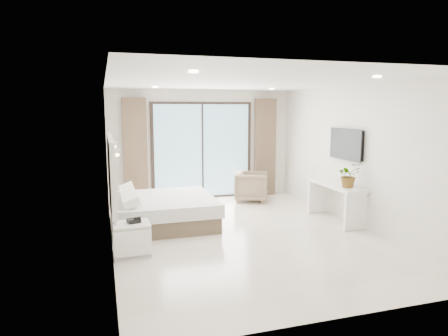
% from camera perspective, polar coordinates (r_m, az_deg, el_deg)
% --- Properties ---
extents(ground, '(6.20, 6.20, 0.00)m').
position_cam_1_polar(ground, '(7.35, 2.79, -9.32)').
color(ground, beige).
rests_on(ground, ground).
extents(room_shell, '(4.62, 6.22, 2.72)m').
position_cam_1_polar(room_shell, '(7.78, -0.64, 3.58)').
color(room_shell, silver).
rests_on(room_shell, ground).
extents(bed, '(1.95, 1.85, 0.68)m').
position_cam_1_polar(bed, '(7.87, -8.87, -6.04)').
color(bed, brown).
rests_on(bed, ground).
extents(nightstand, '(0.56, 0.46, 0.50)m').
position_cam_1_polar(nightstand, '(6.41, -13.05, -9.86)').
color(nightstand, white).
rests_on(nightstand, ground).
extents(phone, '(0.22, 0.19, 0.06)m').
position_cam_1_polar(phone, '(6.34, -12.78, -7.35)').
color(phone, black).
rests_on(phone, nightstand).
extents(console_desk, '(0.47, 1.50, 0.77)m').
position_cam_1_polar(console_desk, '(8.30, 15.64, -3.58)').
color(console_desk, white).
rests_on(console_desk, ground).
extents(plant, '(0.43, 0.48, 0.36)m').
position_cam_1_polar(plant, '(7.89, 17.39, -1.35)').
color(plant, '#33662D').
rests_on(plant, console_desk).
extents(armchair, '(0.96, 0.99, 0.78)m').
position_cam_1_polar(armchair, '(9.80, 3.97, -2.44)').
color(armchair, '#836F56').
rests_on(armchair, ground).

